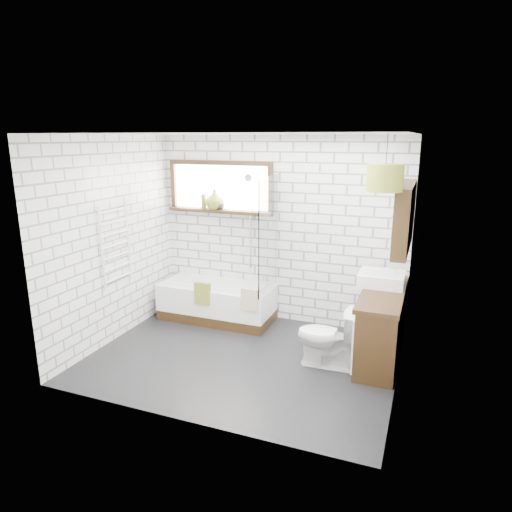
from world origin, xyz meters
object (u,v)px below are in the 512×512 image
at_px(bathtub, 217,302).
at_px(pendant, 385,178).
at_px(vanity, 382,325).
at_px(toilet, 328,337).
at_px(basin, 381,279).

bearing_deg(bathtub, pendant, -22.53).
bearing_deg(vanity, toilet, -141.56).
bearing_deg(vanity, bathtub, 170.76).
relative_size(basin, pendant, 1.50).
height_order(toilet, pendant, pendant).
relative_size(bathtub, vanity, 1.11).
xyz_separation_m(vanity, pendant, (-0.02, -0.56, 1.70)).
bearing_deg(toilet, bathtub, -116.40).
bearing_deg(toilet, basin, 141.97).
height_order(vanity, pendant, pendant).
distance_m(vanity, basin, 0.53).
xyz_separation_m(basin, pendant, (0.04, -0.78, 1.23)).
distance_m(bathtub, vanity, 2.29).
bearing_deg(basin, pendant, -87.41).
distance_m(basin, toilet, 0.95).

